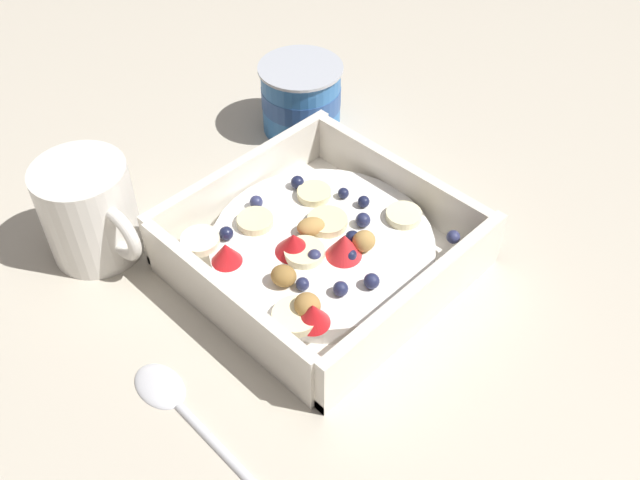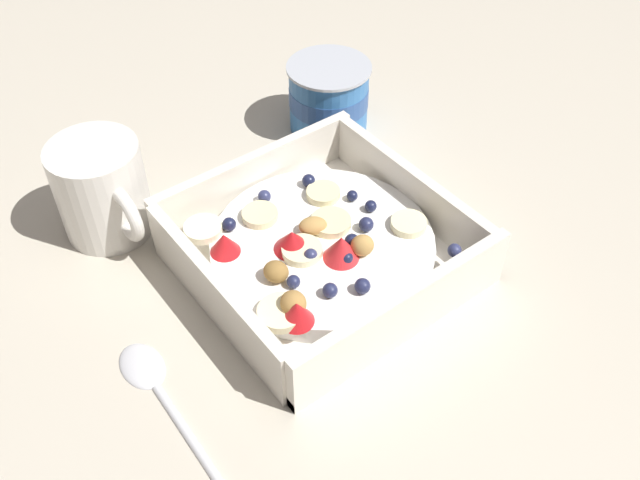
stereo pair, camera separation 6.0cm
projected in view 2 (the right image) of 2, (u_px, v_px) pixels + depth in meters
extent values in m
plane|color=beige|center=(331.00, 271.00, 0.62)|extent=(2.40, 2.40, 0.00)
cube|color=white|center=(320.00, 260.00, 0.62)|extent=(0.22, 0.22, 0.01)
cube|color=white|center=(401.00, 318.00, 0.54)|extent=(0.22, 0.01, 0.06)
cube|color=white|center=(253.00, 179.00, 0.66)|extent=(0.22, 0.01, 0.06)
cube|color=white|center=(216.00, 298.00, 0.56)|extent=(0.01, 0.20, 0.06)
cube|color=white|center=(410.00, 193.00, 0.65)|extent=(0.01, 0.20, 0.06)
cylinder|color=white|center=(320.00, 249.00, 0.61)|extent=(0.19, 0.19, 0.02)
cylinder|color=beige|center=(323.00, 193.00, 0.64)|extent=(0.04, 0.04, 0.01)
cylinder|color=#F4EAB7|center=(302.00, 251.00, 0.59)|extent=(0.05, 0.05, 0.01)
cylinder|color=#F4EAB7|center=(409.00, 224.00, 0.61)|extent=(0.04, 0.04, 0.01)
cylinder|color=beige|center=(331.00, 223.00, 0.61)|extent=(0.05, 0.05, 0.01)
cylinder|color=beige|center=(260.00, 215.00, 0.62)|extent=(0.04, 0.04, 0.01)
cylinder|color=#F4EAB7|center=(281.00, 313.00, 0.54)|extent=(0.04, 0.04, 0.01)
cylinder|color=#F7EFC6|center=(203.00, 229.00, 0.61)|extent=(0.04, 0.04, 0.01)
cone|color=red|center=(292.00, 240.00, 0.59)|extent=(0.04, 0.04, 0.02)
cone|color=red|center=(297.00, 312.00, 0.53)|extent=(0.03, 0.03, 0.02)
cone|color=red|center=(338.00, 249.00, 0.58)|extent=(0.04, 0.04, 0.02)
cone|color=red|center=(224.00, 243.00, 0.59)|extent=(0.03, 0.03, 0.02)
sphere|color=#191E3D|center=(229.00, 224.00, 0.61)|extent=(0.01, 0.01, 0.01)
sphere|color=navy|center=(455.00, 250.00, 0.59)|extent=(0.01, 0.01, 0.01)
sphere|color=#191E3D|center=(351.00, 255.00, 0.58)|extent=(0.01, 0.01, 0.01)
sphere|color=navy|center=(308.00, 253.00, 0.58)|extent=(0.01, 0.01, 0.01)
sphere|color=#23284C|center=(363.00, 222.00, 0.61)|extent=(0.01, 0.01, 0.01)
sphere|color=#191E3D|center=(352.00, 241.00, 0.59)|extent=(0.01, 0.01, 0.01)
sphere|color=navy|center=(264.00, 196.00, 0.63)|extent=(0.01, 0.01, 0.01)
sphere|color=#23284C|center=(293.00, 282.00, 0.56)|extent=(0.01, 0.01, 0.01)
sphere|color=#191E3D|center=(352.00, 196.00, 0.64)|extent=(0.01, 0.01, 0.01)
sphere|color=#191E3D|center=(309.00, 181.00, 0.65)|extent=(0.01, 0.01, 0.01)
sphere|color=#191E3D|center=(371.00, 206.00, 0.63)|extent=(0.01, 0.01, 0.01)
sphere|color=#23284C|center=(362.00, 286.00, 0.56)|extent=(0.01, 0.01, 0.01)
sphere|color=#23284C|center=(330.00, 290.00, 0.55)|extent=(0.01, 0.01, 0.01)
ellipsoid|color=olive|center=(274.00, 270.00, 0.57)|extent=(0.03, 0.03, 0.02)
ellipsoid|color=tan|center=(310.00, 227.00, 0.60)|extent=(0.03, 0.03, 0.01)
ellipsoid|color=tan|center=(362.00, 245.00, 0.59)|extent=(0.03, 0.02, 0.02)
ellipsoid|color=#AD7F42|center=(293.00, 303.00, 0.54)|extent=(0.02, 0.02, 0.02)
ellipsoid|color=silver|center=(141.00, 363.00, 0.54)|extent=(0.03, 0.05, 0.01)
cylinder|color=silver|center=(196.00, 447.00, 0.49)|extent=(0.01, 0.13, 0.01)
cylinder|color=#3370B7|center=(329.00, 99.00, 0.74)|extent=(0.08, 0.08, 0.07)
cylinder|color=#2D5193|center=(329.00, 96.00, 0.74)|extent=(0.08, 0.08, 0.02)
cylinder|color=#B7BCC6|center=(329.00, 67.00, 0.71)|extent=(0.09, 0.09, 0.00)
cylinder|color=white|center=(102.00, 189.00, 0.62)|extent=(0.08, 0.08, 0.09)
torus|color=white|center=(126.00, 214.00, 0.60)|extent=(0.01, 0.05, 0.05)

